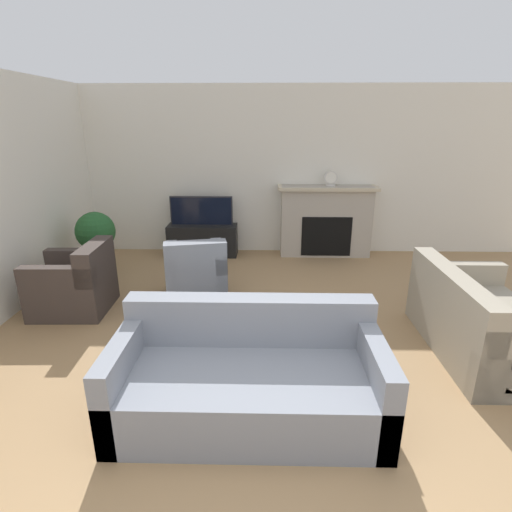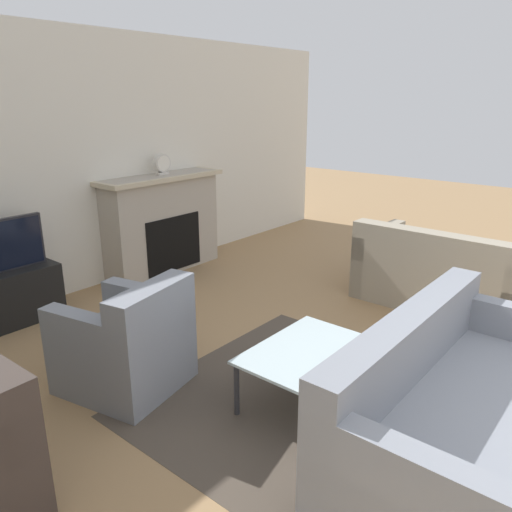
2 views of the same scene
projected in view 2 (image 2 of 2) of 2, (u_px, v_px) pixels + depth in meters
name	position (u px, v px, depth m)	size (l,w,h in m)	color
wall_back	(63.00, 166.00, 5.06)	(8.73, 0.06, 2.70)	silver
area_rug	(297.00, 397.00, 3.51)	(2.11, 1.85, 0.00)	#4C4238
fireplace	(163.00, 222.00, 5.93)	(1.59, 0.44, 1.16)	#B2A899
couch_sectional	(457.00, 413.00, 2.86)	(1.99, 0.96, 0.82)	gray
couch_loveseat	(442.00, 277.00, 5.04)	(1.00, 1.60, 0.82)	#9E937F
armchair_accent	(127.00, 348.00, 3.57)	(0.87, 0.91, 0.82)	gray
coffee_table	(309.00, 356.00, 3.35)	(0.91, 0.65, 0.40)	#333338
mantel_clock	(162.00, 164.00, 5.76)	(0.21, 0.07, 0.24)	beige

